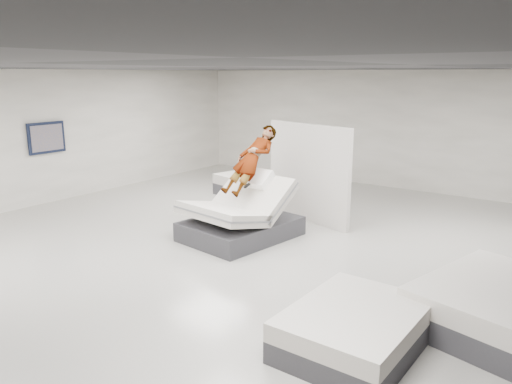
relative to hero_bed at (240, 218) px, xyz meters
The scene contains 9 objects.
room 1.65m from the hero_bed, 63.74° to the right, with size 14.00×14.04×3.20m.
hero_bed is the anchor object (origin of this frame).
person 0.92m from the hero_bed, 82.12° to the left, with size 0.59×0.39×1.61m, color slate.
remote 0.71m from the hero_bed, 15.38° to the right, with size 0.05×0.14×0.03m, color black.
divider_panel 1.96m from the hero_bed, 75.89° to the left, with size 2.29×0.10×2.08m, color silver.
flat_bed_right_far 4.82m from the hero_bed, 10.80° to the right, with size 2.02×2.40×0.57m.
flat_bed_right_near 4.24m from the hero_bed, 34.51° to the right, with size 1.36×1.79×0.49m.
flat_bed_left_far 3.41m from the hero_bed, 119.49° to the left, with size 2.25×1.88×0.54m.
wall_poster 5.59m from the hero_bed, behind, with size 0.06×0.95×0.75m.
Camera 1 is at (5.09, -6.27, 3.09)m, focal length 35.00 mm.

